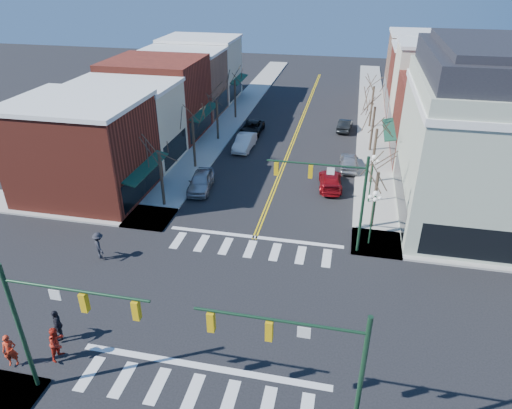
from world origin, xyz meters
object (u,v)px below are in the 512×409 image
Objects in this scene: car_left_near at (201,181)px; pedestrian_red_b at (57,343)px; victorian_corner at (495,137)px; car_left_far at (252,128)px; pedestrian_red_a at (10,350)px; lamppost_midblock at (372,171)px; car_right_mid at (349,161)px; lamppost_corner at (373,209)px; pedestrian_dark_a at (58,325)px; pedestrian_dark_b at (99,245)px; car_right_near at (330,180)px; car_left_mid at (245,142)px; car_right_far at (345,125)px.

car_left_near is 2.46× the size of pedestrian_red_b.
victorian_corner is 27.14m from car_left_far.
victorian_corner is at bearing 11.83° from pedestrian_red_a.
car_right_mid is at bearing 105.24° from lamppost_midblock.
pedestrian_dark_a is at bearing -141.42° from lamppost_corner.
pedestrian_red_b is at bearing 152.62° from pedestrian_dark_b.
pedestrian_red_a reaches higher than car_right_mid.
car_left_near is 0.96× the size of car_left_far.
car_left_near is at bearing 157.45° from lamppost_corner.
pedestrian_red_a is at bearing -96.49° from car_left_far.
victorian_corner is 2.94× the size of car_right_near.
car_left_near is 20.20m from pedestrian_red_b.
car_left_far is (-13.28, 21.33, -2.28)m from lamppost_corner.
car_right_mid is 2.32× the size of pedestrian_red_b.
car_left_mid is at bearing 128.49° from lamppost_corner.
lamppost_corner is at bearing -57.93° from car_left_far.
lamppost_midblock is 7.44m from car_right_mid.
victorian_corner is 24.40m from car_left_mid.
pedestrian_dark_b reaches higher than pedestrian_red_a.
car_left_far is at bearing 144.61° from victorian_corner.
car_left_near is (-14.54, 6.04, -2.16)m from lamppost_corner.
pedestrian_dark_b is at bearing 39.24° from car_right_near.
victorian_corner is 23.58m from car_left_near.
lamppost_corner reaches higher than car_left_mid.
car_left_mid is at bearing 54.45° from pedestrian_red_a.
car_left_near is 11.52m from car_right_near.
victorian_corner is 13.87m from car_right_mid.
lamppost_corner is 2.23× the size of pedestrian_dark_b.
pedestrian_dark_b is at bearing 20.67° from pedestrian_red_b.
lamppost_corner is 0.91× the size of car_left_mid.
car_right_near is 2.55× the size of pedestrian_dark_a.
car_right_mid is at bearing -13.47° from car_left_mid.
car_left_far is at bearing -52.70° from pedestrian_dark_b.
pedestrian_dark_b is at bearing 64.84° from pedestrian_red_a.
car_right_mid is 11.29m from car_right_far.
pedestrian_red_a is (-4.52, -31.39, 0.29)m from car_left_mid.
victorian_corner is 13.38m from car_right_near.
car_right_near reaches higher than car_left_far.
lamppost_midblock is 25.41m from pedestrian_dark_a.
pedestrian_dark_a is (-2.96, -34.29, 0.41)m from car_left_far.
car_left_mid is 30.59m from pedestrian_red_b.
pedestrian_red_b is (-23.80, -20.14, -5.55)m from victorian_corner.
car_right_far is 2.17× the size of pedestrian_dark_a.
lamppost_midblock reaches higher than car_left_near.
pedestrian_red_a is at bearing 75.15° from car_right_far.
car_left_near is 22.04m from car_right_far.
car_right_far is (10.30, 8.27, -0.10)m from car_left_mid.
car_left_far is (1.26, 15.29, -0.12)m from car_left_near.
lamppost_midblock is (-8.30, 0.50, -3.70)m from victorian_corner.
pedestrian_dark_b reaches higher than car_right_near.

